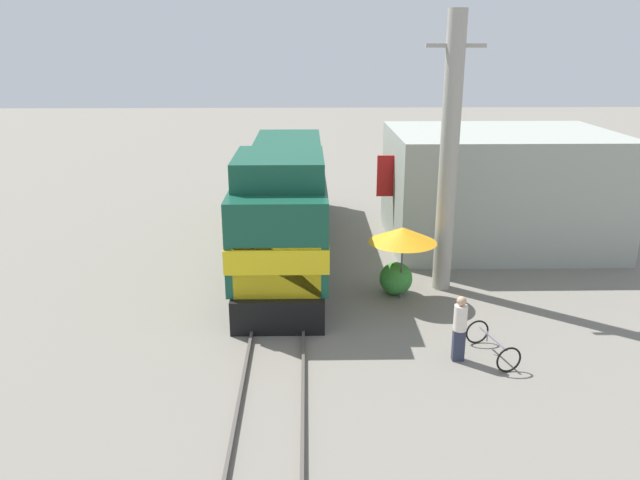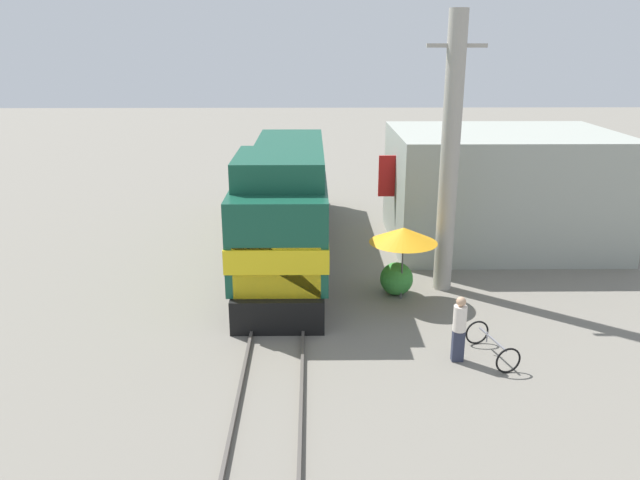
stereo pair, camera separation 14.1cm
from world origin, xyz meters
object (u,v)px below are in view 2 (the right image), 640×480
at_px(billboard_sign, 407,180).
at_px(person_bystander, 459,326).
at_px(bicycle, 492,345).
at_px(utility_pole, 450,156).
at_px(vendor_umbrella, 403,235).
at_px(locomotive, 286,203).

distance_m(billboard_sign, person_bystander, 9.42).
bearing_deg(billboard_sign, bicycle, -84.05).
bearing_deg(person_bystander, utility_pole, 83.20).
relative_size(vendor_umbrella, billboard_sign, 0.64).
distance_m(locomotive, billboard_sign, 4.75).
bearing_deg(locomotive, bicycle, -56.58).
distance_m(person_bystander, bicycle, 1.11).
relative_size(billboard_sign, person_bystander, 2.08).
distance_m(locomotive, vendor_umbrella, 5.95).
xyz_separation_m(locomotive, vendor_umbrella, (3.79, -4.58, 0.14)).
height_order(billboard_sign, person_bystander, billboard_sign).
distance_m(vendor_umbrella, bicycle, 4.65).
bearing_deg(utility_pole, vendor_umbrella, -148.38).
bearing_deg(bicycle, person_bystander, -5.34).
distance_m(utility_pole, bicycle, 6.30).
relative_size(utility_pole, billboard_sign, 2.39).
bearing_deg(person_bystander, bicycle, 8.25).
bearing_deg(person_bystander, billboard_sign, 90.23).
xyz_separation_m(vendor_umbrella, bicycle, (1.80, -3.90, -1.77)).
relative_size(locomotive, vendor_umbrella, 6.44).
distance_m(utility_pole, billboard_sign, 4.68).
bearing_deg(locomotive, billboard_sign, 7.88).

